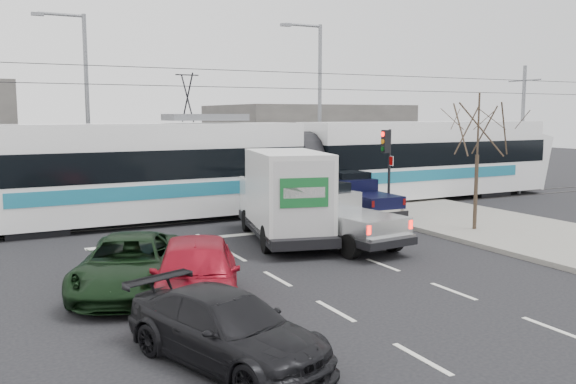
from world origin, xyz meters
name	(u,v)px	position (x,y,z in m)	size (l,w,h in m)	color
ground	(332,272)	(0.00, 0.00, 0.00)	(120.00, 120.00, 0.00)	black
sidewalk_right	(557,240)	(9.00, 0.00, 0.07)	(6.00, 60.00, 0.15)	gray
rails	(212,218)	(0.00, 10.00, 0.01)	(60.00, 1.60, 0.03)	#33302D
building_right	(305,141)	(12.00, 24.00, 2.50)	(12.00, 10.00, 5.00)	slate
bare_tree	(478,130)	(7.60, 2.50, 3.79)	(2.40, 2.40, 5.00)	#47382B
traffic_signal	(387,154)	(6.47, 6.50, 2.74)	(0.44, 0.44, 3.60)	black
street_lamp_near	(317,100)	(7.31, 14.00, 5.11)	(2.38, 0.25, 9.00)	slate
street_lamp_far	(83,98)	(-4.19, 16.00, 5.11)	(2.38, 0.25, 9.00)	slate
catenary	(210,126)	(0.00, 10.00, 3.88)	(60.00, 0.20, 7.00)	black
tram	(299,164)	(4.31, 10.29, 2.11)	(29.27, 4.07, 5.96)	white
silver_pickup	(330,214)	(1.88, 3.30, 1.01)	(2.58, 5.79, 2.03)	black
box_truck	(284,197)	(0.63, 4.32, 1.55)	(3.51, 6.59, 3.13)	black
navy_pickup	(356,196)	(5.50, 7.29, 0.94)	(1.84, 4.57, 1.91)	black
green_car	(129,264)	(-5.46, 0.62, 0.69)	(2.28, 4.94, 1.37)	black
red_car	(196,274)	(-4.42, -1.47, 0.81)	(1.92, 4.78, 1.63)	maroon
dark_car	(227,329)	(-4.88, -4.60, 0.63)	(1.75, 4.31, 1.25)	black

